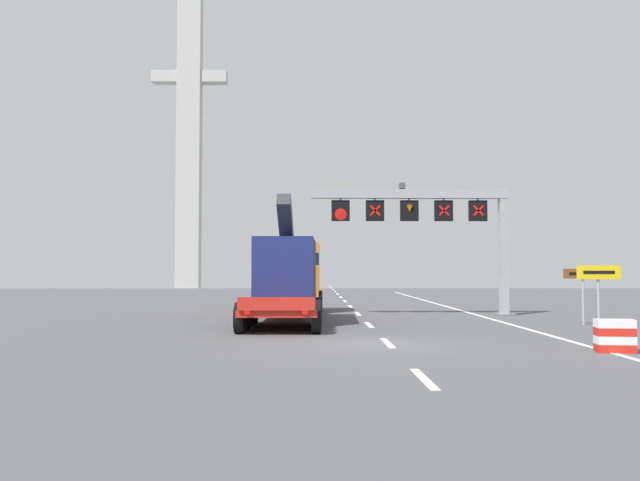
# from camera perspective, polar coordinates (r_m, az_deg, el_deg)

# --- Properties ---
(ground) EXTENTS (112.00, 112.00, 0.00)m
(ground) POSITION_cam_1_polar(r_m,az_deg,el_deg) (19.65, 5.04, -9.19)
(ground) COLOR #4C4C51
(lane_markings) EXTENTS (0.20, 79.50, 0.01)m
(lane_markings) POSITION_cam_1_polar(r_m,az_deg,el_deg) (51.97, 1.86, -5.04)
(lane_markings) COLOR silver
(lane_markings) RESTS_ON ground
(edge_line_right) EXTENTS (0.20, 63.00, 0.01)m
(edge_line_right) POSITION_cam_1_polar(r_m,az_deg,el_deg) (32.53, 13.88, -6.47)
(edge_line_right) COLOR silver
(edge_line_right) RESTS_ON ground
(overhead_lane_gantry) EXTENTS (9.90, 0.90, 6.50)m
(overhead_lane_gantry) POSITION_cam_1_polar(r_m,az_deg,el_deg) (32.09, 10.02, 2.28)
(overhead_lane_gantry) COLOR #9EA0A5
(overhead_lane_gantry) RESTS_ON ground
(heavy_haul_truck_red) EXTENTS (3.31, 14.12, 5.30)m
(heavy_haul_truck_red) POSITION_cam_1_polar(r_m,az_deg,el_deg) (30.15, -2.65, -3.08)
(heavy_haul_truck_red) COLOR red
(heavy_haul_truck_red) RESTS_ON ground
(exit_sign_yellow) EXTENTS (1.66, 0.15, 2.42)m
(exit_sign_yellow) POSITION_cam_1_polar(r_m,az_deg,el_deg) (26.43, 23.46, -3.24)
(exit_sign_yellow) COLOR #9EA0A5
(exit_sign_yellow) RESTS_ON ground
(tourist_info_sign_brown) EXTENTS (1.63, 0.15, 2.29)m
(tourist_info_sign_brown) POSITION_cam_1_polar(r_m,az_deg,el_deg) (28.36, 22.29, -3.41)
(tourist_info_sign_brown) COLOR #9EA0A5
(tourist_info_sign_brown) RESTS_ON ground
(crash_barrier_striped) EXTENTS (1.06, 0.63, 0.90)m
(crash_barrier_striped) POSITION_cam_1_polar(r_m,az_deg,el_deg) (19.52, 24.65, -7.69)
(crash_barrier_striped) COLOR red
(crash_barrier_striped) RESTS_ON ground
(bridge_pylon_distant) EXTENTS (9.00, 2.00, 41.00)m
(bridge_pylon_distant) POSITION_cam_1_polar(r_m,az_deg,el_deg) (80.58, -11.49, 10.88)
(bridge_pylon_distant) COLOR #B7B7B2
(bridge_pylon_distant) RESTS_ON ground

